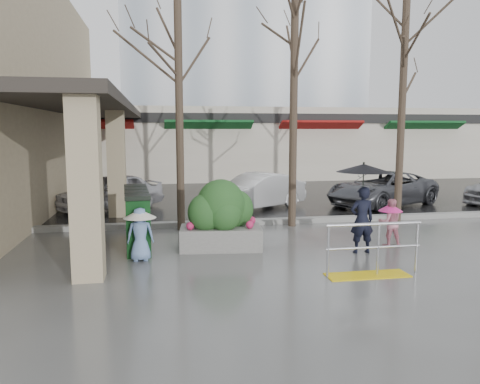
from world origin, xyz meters
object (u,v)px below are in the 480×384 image
object	(u,v)px
handrail	(371,256)
tree_west	(178,42)
car_c	(382,189)
planter	(221,216)
child_pink	(390,220)
car_a	(110,192)
tree_midwest	(295,40)
news_boxes	(137,218)
tree_mideast	(404,57)
woman	(363,196)
child_blue	(140,229)
car_b	(256,191)

from	to	relation	value
handrail	tree_west	distance (m)	7.52
handrail	car_c	world-z (taller)	car_c
handrail	planter	bearing A→B (deg)	135.02
child_pink	car_a	distance (m)	9.61
tree_west	child_pink	size ratio (longest dim) A/B	5.96
tree_midwest	news_boxes	bearing A→B (deg)	-159.21
tree_west	tree_midwest	distance (m)	3.20
tree_mideast	woman	world-z (taller)	tree_mideast
car_c	tree_mideast	bearing A→B (deg)	-44.68
tree_midwest	car_a	size ratio (longest dim) A/B	1.89
tree_west	tree_midwest	world-z (taller)	tree_midwest
woman	child_blue	size ratio (longest dim) A/B	1.79
child_pink	planter	size ratio (longest dim) A/B	0.58
child_blue	planter	world-z (taller)	planter
handrail	child_blue	size ratio (longest dim) A/B	1.65
woman	car_a	world-z (taller)	woman
child_blue	planter	bearing A→B (deg)	-158.71
woman	news_boxes	xyz separation A→B (m)	(-5.02, 1.54, -0.62)
news_boxes	car_c	bearing A→B (deg)	24.06
tree_midwest	woman	size ratio (longest dim) A/B	3.39
planter	car_b	distance (m)	5.64
tree_west	car_a	distance (m)	6.26
child_pink	news_boxes	xyz separation A→B (m)	(-5.96, 1.06, 0.05)
child_blue	car_c	world-z (taller)	car_c
handrail	woman	world-z (taller)	woman
tree_west	handrail	bearing A→B (deg)	-55.01
child_blue	car_b	size ratio (longest dim) A/B	0.30
car_b	tree_west	bearing A→B (deg)	-73.84
tree_midwest	car_a	bearing A→B (deg)	145.30
tree_midwest	child_pink	world-z (taller)	tree_midwest
tree_mideast	car_b	distance (m)	6.40
tree_midwest	car_c	world-z (taller)	tree_midwest
child_pink	car_b	world-z (taller)	car_b
child_blue	tree_west	bearing A→B (deg)	-108.85
woman	child_pink	xyz separation A→B (m)	(0.94, 0.48, -0.67)
handrail	planter	world-z (taller)	planter
child_pink	tree_midwest	bearing A→B (deg)	-48.59
child_pink	car_b	distance (m)	6.09
tree_mideast	planter	distance (m)	7.35
handrail	news_boxes	world-z (taller)	news_boxes
handrail	car_c	distance (m)	8.81
woman	car_b	bearing A→B (deg)	-78.81
handrail	tree_west	size ratio (longest dim) A/B	0.28
tree_midwest	tree_mideast	bearing A→B (deg)	-0.00
car_a	car_b	size ratio (longest dim) A/B	0.97
child_blue	handrail	bearing A→B (deg)	157.09
child_pink	car_c	xyz separation A→B (m)	(2.66, 5.68, -0.01)
news_boxes	woman	bearing A→B (deg)	-21.22
planter	news_boxes	distance (m)	2.05
planter	car_c	world-z (taller)	planter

